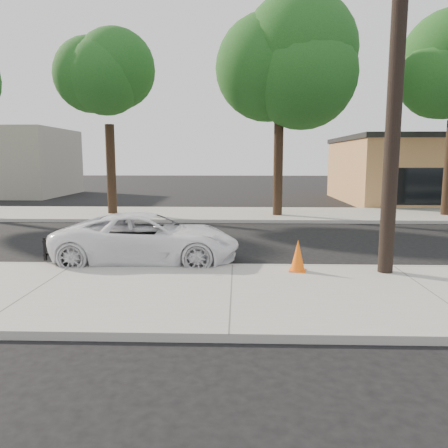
% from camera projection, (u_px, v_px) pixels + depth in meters
% --- Properties ---
extents(ground, '(120.00, 120.00, 0.00)m').
position_uv_depth(ground, '(233.00, 252.00, 13.07)').
color(ground, black).
rests_on(ground, ground).
extents(near_sidewalk, '(90.00, 4.40, 0.15)m').
position_uv_depth(near_sidewalk, '(231.00, 294.00, 8.81)').
color(near_sidewalk, gray).
rests_on(near_sidewalk, ground).
extents(far_sidewalk, '(90.00, 5.00, 0.15)m').
position_uv_depth(far_sidewalk, '(235.00, 214.00, 21.46)').
color(far_sidewalk, gray).
rests_on(far_sidewalk, ground).
extents(curb_near, '(90.00, 0.12, 0.16)m').
position_uv_depth(curb_near, '(232.00, 267.00, 10.99)').
color(curb_near, '#9E9B93').
rests_on(curb_near, ground).
extents(utility_pole, '(1.40, 0.34, 9.00)m').
position_uv_depth(utility_pole, '(396.00, 71.00, 9.59)').
color(utility_pole, black).
rests_on(utility_pole, near_sidewalk).
extents(tree_b, '(4.34, 4.20, 8.45)m').
position_uv_depth(tree_b, '(111.00, 86.00, 20.31)').
color(tree_b, black).
rests_on(tree_b, far_sidewalk).
extents(tree_c, '(4.96, 4.80, 9.55)m').
position_uv_depth(tree_c, '(285.00, 66.00, 19.52)').
color(tree_c, black).
rests_on(tree_c, far_sidewalk).
extents(police_cruiser, '(4.90, 2.33, 1.35)m').
position_uv_depth(police_cruiser, '(148.00, 238.00, 11.66)').
color(police_cruiser, white).
rests_on(police_cruiser, ground).
extents(traffic_cone, '(0.46, 0.46, 0.75)m').
position_uv_depth(traffic_cone, '(298.00, 256.00, 10.30)').
color(traffic_cone, '#FC640D').
rests_on(traffic_cone, near_sidewalk).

